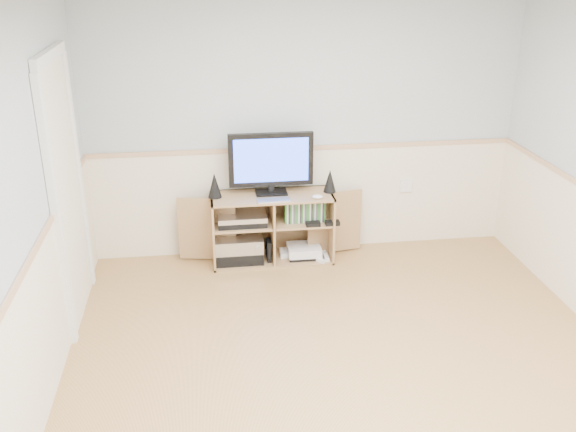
# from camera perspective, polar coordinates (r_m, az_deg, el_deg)

# --- Properties ---
(room) EXTENTS (4.04, 4.54, 2.54)m
(room) POSITION_cam_1_polar(r_m,az_deg,el_deg) (3.96, 5.52, 0.18)
(room) COLOR tan
(room) RESTS_ON ground
(media_cabinet) EXTENTS (1.74, 0.42, 0.65)m
(media_cabinet) POSITION_cam_1_polar(r_m,az_deg,el_deg) (6.02, -1.47, -0.81)
(media_cabinet) COLOR #AB7F55
(media_cabinet) RESTS_ON floor
(monitor) EXTENTS (0.77, 0.18, 0.57)m
(monitor) POSITION_cam_1_polar(r_m,az_deg,el_deg) (5.80, -1.53, 4.88)
(monitor) COLOR black
(monitor) RESTS_ON media_cabinet
(speaker_left) EXTENTS (0.12, 0.12, 0.23)m
(speaker_left) POSITION_cam_1_polar(r_m,az_deg,el_deg) (5.81, -6.54, 2.73)
(speaker_left) COLOR black
(speaker_left) RESTS_ON media_cabinet
(speaker_right) EXTENTS (0.12, 0.12, 0.21)m
(speaker_right) POSITION_cam_1_polar(r_m,az_deg,el_deg) (5.92, 3.74, 3.14)
(speaker_right) COLOR black
(speaker_right) RESTS_ON media_cabinet
(keyboard) EXTENTS (0.30, 0.13, 0.01)m
(keyboard) POSITION_cam_1_polar(r_m,az_deg,el_deg) (5.73, -1.29, 1.43)
(keyboard) COLOR silver
(keyboard) RESTS_ON media_cabinet
(mouse) EXTENTS (0.10, 0.07, 0.04)m
(mouse) POSITION_cam_1_polar(r_m,az_deg,el_deg) (5.78, 2.64, 1.73)
(mouse) COLOR white
(mouse) RESTS_ON media_cabinet
(av_components) EXTENTS (0.52, 0.33, 0.47)m
(av_components) POSITION_cam_1_polar(r_m,az_deg,el_deg) (6.00, -4.27, -2.15)
(av_components) COLOR black
(av_components) RESTS_ON media_cabinet
(game_consoles) EXTENTS (0.45, 0.30, 0.11)m
(game_consoles) POSITION_cam_1_polar(r_m,az_deg,el_deg) (6.11, 1.31, -3.15)
(game_consoles) COLOR white
(game_consoles) RESTS_ON media_cabinet
(game_cases) EXTENTS (0.38, 0.13, 0.19)m
(game_cases) POSITION_cam_1_polar(r_m,az_deg,el_deg) (5.94, 1.47, 0.44)
(game_cases) COLOR #3F8C3F
(game_cases) RESTS_ON media_cabinet
(wall_outlet) EXTENTS (0.12, 0.03, 0.12)m
(wall_outlet) POSITION_cam_1_polar(r_m,az_deg,el_deg) (6.35, 10.42, 2.66)
(wall_outlet) COLOR white
(wall_outlet) RESTS_ON wall_back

